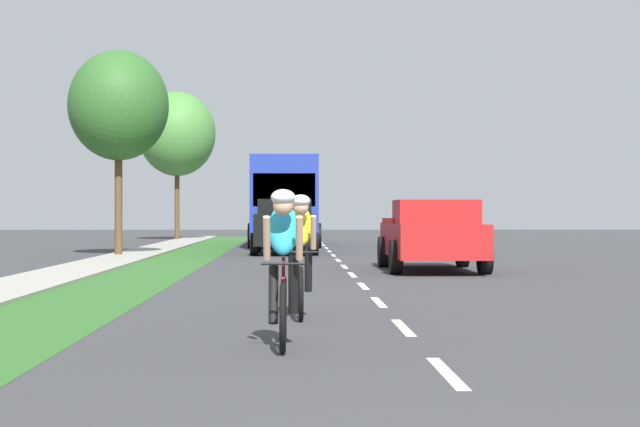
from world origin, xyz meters
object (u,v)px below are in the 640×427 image
Objects in this scene: pickup_red at (432,235)px; sedan_white at (290,222)px; cyclist_lead at (283,266)px; street_tree_near at (119,106)px; cyclist_trailing at (301,254)px; street_tree_far at (177,134)px; bus_blue at (285,198)px; suv_black at (285,225)px.

sedan_white is at bearing 94.97° from pickup_red.
cyclist_lead is 23.43m from street_tree_near.
street_tree_near is at bearing 105.86° from cyclist_trailing.
cyclist_trailing is 39.18m from street_tree_far.
cyclist_lead is 42.11m from street_tree_far.
bus_blue is at bearing 64.50° from street_tree_near.
street_tree_near is (-5.34, 22.49, 3.87)m from cyclist_lead.
street_tree_far is (-8.93, 27.64, 4.41)m from pickup_red.
street_tree_far is (-5.43, 17.36, 4.29)m from suv_black.
cyclist_lead is at bearing -103.54° from pickup_red.
cyclist_trailing is 30.27m from bus_blue.
cyclist_trailing is 11.31m from pickup_red.
suv_black is (-3.50, 10.28, 0.12)m from pickup_red.
cyclist_trailing reaches higher than sedan_white.
street_tree_near is 19.02m from street_tree_far.
cyclist_lead is 0.34× the size of pickup_red.
cyclist_lead is 14.26m from pickup_red.
suv_black is at bearing 17.72° from street_tree_near.
street_tree_near reaches higher than pickup_red.
cyclist_lead is 0.27× the size of street_tree_near.
cyclist_lead is at bearing -89.65° from bus_blue.
bus_blue is 1.81× the size of street_tree_near.
cyclist_lead is at bearing -76.64° from street_tree_near.
street_tree_far is at bearing 107.37° from suv_black.
sedan_white is (-0.03, 52.56, -0.04)m from cyclist_lead.
street_tree_near is (-5.13, -10.76, 2.71)m from bus_blue.
pickup_red reaches higher than cyclist_trailing.
bus_blue is 1.58× the size of street_tree_far.
sedan_white is 30.78m from street_tree_near.
bus_blue is at bearing -56.87° from street_tree_far.
pickup_red is at bearing 76.46° from cyclist_lead.
street_tree_far reaches higher than street_tree_near.
cyclist_trailing is 49.56m from sedan_white.
pickup_red is 1.19× the size of sedan_white.
street_tree_far is at bearing 98.55° from cyclist_trailing.
cyclist_trailing is 0.23× the size of street_tree_far.
suv_black reaches higher than sedan_white.
cyclist_lead is 1.00× the size of cyclist_trailing.
cyclist_lead is 52.56m from sedan_white.
cyclist_lead is at bearing -89.62° from suv_black.
suv_black is 9.16m from bus_blue.
bus_blue reaches higher than cyclist_lead.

